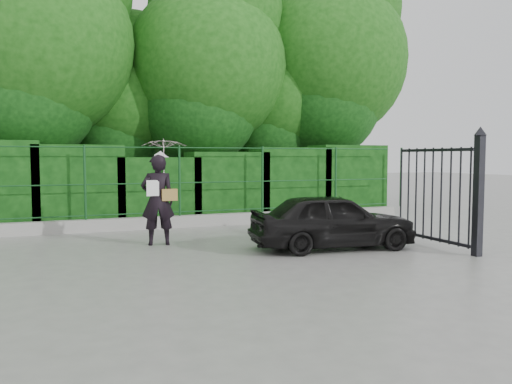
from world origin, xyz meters
name	(u,v)px	position (x,y,z in m)	size (l,w,h in m)	color
ground	(216,263)	(0.00, 0.00, 0.00)	(80.00, 80.00, 0.00)	gray
kerb	(165,222)	(0.00, 4.50, 0.15)	(14.00, 0.25, 0.30)	#9E9E99
fence	(173,181)	(0.22, 4.50, 1.20)	(14.13, 0.06, 1.80)	#14431C
hedge	(160,186)	(0.08, 5.50, 1.02)	(14.20, 1.20, 2.21)	black
trees	(178,68)	(1.14, 7.74, 4.62)	(17.10, 6.15, 8.08)	black
gate	(459,190)	(4.60, -0.72, 1.19)	(0.22, 2.33, 2.36)	black
woman	(161,177)	(-0.51, 2.15, 1.40)	(0.98, 0.94, 2.20)	black
car	(333,221)	(2.54, 0.45, 0.55)	(1.31, 3.26, 1.11)	black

